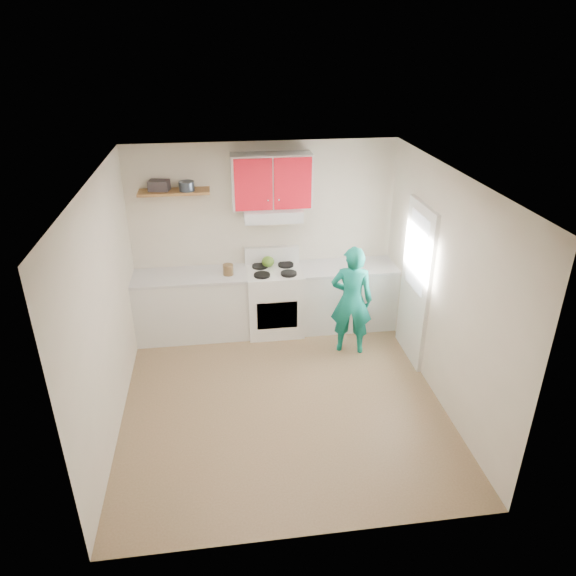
{
  "coord_description": "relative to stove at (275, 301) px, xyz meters",
  "views": [
    {
      "loc": [
        -0.6,
        -4.94,
        3.85
      ],
      "look_at": [
        0.15,
        0.55,
        1.15
      ],
      "focal_mm": 32.85,
      "sensor_mm": 36.0,
      "label": 1
    }
  ],
  "objects": [
    {
      "name": "shelf",
      "position": [
        -1.25,
        0.18,
        1.56
      ],
      "size": [
        0.9,
        0.3,
        0.04
      ],
      "primitive_type": "cube",
      "color": "brown",
      "rests_on": "back_wall"
    },
    {
      "name": "crock",
      "position": [
        -0.62,
        -0.05,
        0.52
      ],
      "size": [
        0.15,
        0.15,
        0.17
      ],
      "primitive_type": "cylinder",
      "rotation": [
        0.0,
        0.0,
        0.09
      ],
      "color": "brown",
      "rests_on": "counter_left"
    },
    {
      "name": "upper_cabinets",
      "position": [
        0.0,
        0.16,
        1.66
      ],
      "size": [
        1.02,
        0.33,
        0.7
      ],
      "primitive_type": "cube",
      "color": "red",
      "rests_on": "back_wall"
    },
    {
      "name": "books",
      "position": [
        -1.43,
        0.2,
        1.64
      ],
      "size": [
        0.28,
        0.23,
        0.13
      ],
      "primitive_type": "cube",
      "rotation": [
        0.0,
        0.0,
        -0.2
      ],
      "color": "#3A3337",
      "rests_on": "shelf"
    },
    {
      "name": "right_wall",
      "position": [
        1.7,
        -1.57,
        0.84
      ],
      "size": [
        0.04,
        3.8,
        2.6
      ],
      "primitive_type": "cube",
      "color": "beige",
      "rests_on": "floor"
    },
    {
      "name": "door_glass",
      "position": [
        1.65,
        -0.88,
        0.99
      ],
      "size": [
        0.01,
        0.55,
        0.95
      ],
      "primitive_type": "cube",
      "color": "white",
      "rests_on": "door"
    },
    {
      "name": "counter_right",
      "position": [
        1.04,
        0.02,
        -0.01
      ],
      "size": [
        1.32,
        0.6,
        0.9
      ],
      "primitive_type": "cube",
      "color": "silver",
      "rests_on": "floor"
    },
    {
      "name": "stove",
      "position": [
        0.0,
        0.0,
        0.0
      ],
      "size": [
        0.76,
        0.65,
        0.92
      ],
      "primitive_type": "cube",
      "color": "white",
      "rests_on": "floor"
    },
    {
      "name": "front_wall",
      "position": [
        -0.1,
        -3.47,
        0.84
      ],
      "size": [
        3.6,
        0.04,
        2.6
      ],
      "primitive_type": "cube",
      "color": "beige",
      "rests_on": "floor"
    },
    {
      "name": "floor",
      "position": [
        -0.1,
        -1.57,
        -0.46
      ],
      "size": [
        3.8,
        3.8,
        0.0
      ],
      "primitive_type": "plane",
      "color": "brown",
      "rests_on": "ground"
    },
    {
      "name": "kettle",
      "position": [
        -0.07,
        0.15,
        0.53
      ],
      "size": [
        0.2,
        0.2,
        0.15
      ],
      "primitive_type": "ellipsoid",
      "rotation": [
        0.0,
        0.0,
        -0.13
      ],
      "color": "#49701F",
      "rests_on": "stove"
    },
    {
      "name": "door",
      "position": [
        1.68,
        -0.88,
        0.56
      ],
      "size": [
        0.05,
        0.85,
        2.05
      ],
      "primitive_type": "cube",
      "color": "white",
      "rests_on": "floor"
    },
    {
      "name": "tin",
      "position": [
        -1.08,
        0.14,
        1.64
      ],
      "size": [
        0.25,
        0.25,
        0.12
      ],
      "primitive_type": "cylinder",
      "rotation": [
        0.0,
        0.0,
        0.32
      ],
      "color": "#333D4C",
      "rests_on": "shelf"
    },
    {
      "name": "left_wall",
      "position": [
        -1.9,
        -1.57,
        0.84
      ],
      "size": [
        0.04,
        3.8,
        2.6
      ],
      "primitive_type": "cube",
      "color": "beige",
      "rests_on": "floor"
    },
    {
      "name": "ceiling",
      "position": [
        -0.1,
        -1.57,
        2.14
      ],
      "size": [
        3.6,
        3.8,
        0.04
      ],
      "primitive_type": "cube",
      "color": "white",
      "rests_on": "floor"
    },
    {
      "name": "silicone_mat",
      "position": [
        1.54,
        0.02,
        0.44
      ],
      "size": [
        0.34,
        0.31,
        0.01
      ],
      "primitive_type": "cube",
      "rotation": [
        0.0,
        0.0,
        -0.31
      ],
      "color": "red",
      "rests_on": "counter_right"
    },
    {
      "name": "person",
      "position": [
        0.92,
        -0.67,
        0.28
      ],
      "size": [
        0.61,
        0.48,
        1.48
      ],
      "primitive_type": "imported",
      "rotation": [
        0.0,
        0.0,
        2.88
      ],
      "color": "#0D7D6B",
      "rests_on": "floor"
    },
    {
      "name": "back_wall",
      "position": [
        -0.1,
        0.32,
        0.84
      ],
      "size": [
        3.6,
        0.04,
        2.6
      ],
      "primitive_type": "cube",
      "color": "beige",
      "rests_on": "floor"
    },
    {
      "name": "range_hood",
      "position": [
        0.0,
        0.1,
        1.24
      ],
      "size": [
        0.76,
        0.44,
        0.15
      ],
      "primitive_type": "cube",
      "color": "silver",
      "rests_on": "back_wall"
    },
    {
      "name": "cutting_board",
      "position": [
        0.91,
        0.04,
        0.45
      ],
      "size": [
        0.31,
        0.23,
        0.02
      ],
      "primitive_type": "cube",
      "rotation": [
        0.0,
        0.0,
        0.06
      ],
      "color": "olive",
      "rests_on": "counter_right"
    },
    {
      "name": "counter_left",
      "position": [
        -1.14,
        0.02,
        -0.01
      ],
      "size": [
        1.52,
        0.6,
        0.9
      ],
      "primitive_type": "cube",
      "color": "silver",
      "rests_on": "floor"
    }
  ]
}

